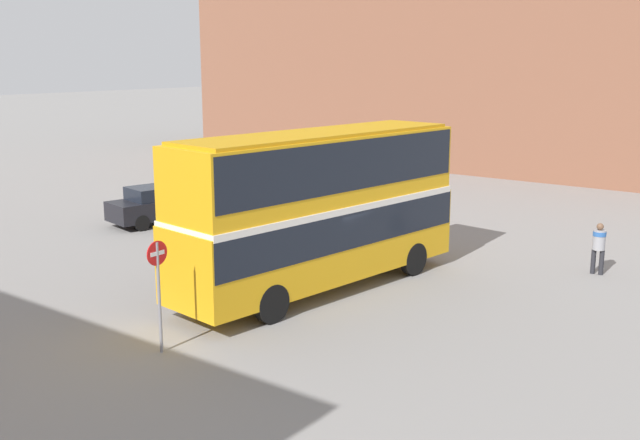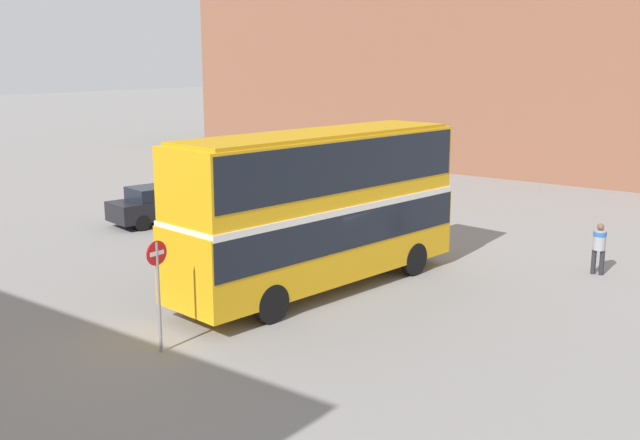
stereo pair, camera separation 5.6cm
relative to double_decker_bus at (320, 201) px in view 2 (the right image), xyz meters
The scene contains 6 objects.
ground_plane 2.88m from the double_decker_bus, 10.79° to the right, with size 240.00×240.00×0.00m, color gray.
building_row_right 30.29m from the double_decker_bus, 18.44° to the left, with size 10.29×39.76×14.96m.
double_decker_bus is the anchor object (origin of this frame).
pedestrian_foreground 9.44m from the double_decker_bus, 42.65° to the right, with size 0.46×0.46×1.72m.
parked_car_kerb_near 11.79m from the double_decker_bus, 73.51° to the left, with size 4.62×2.62×1.64m.
no_entry_sign 6.41m from the double_decker_bus, behind, with size 0.60×0.08×2.78m.
Camera 2 is at (-18.30, -13.26, 7.02)m, focal length 42.00 mm.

